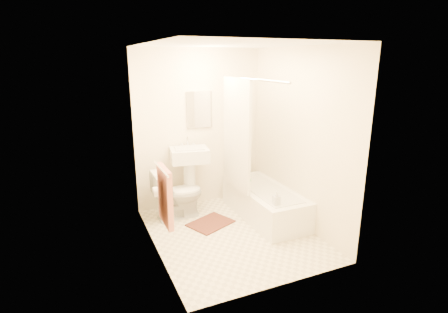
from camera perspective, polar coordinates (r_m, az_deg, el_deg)
name	(u,v)px	position (r m, az deg, el deg)	size (l,w,h in m)	color
floor	(232,233)	(4.75, 1.24, -12.46)	(2.40, 2.40, 0.00)	beige
ceiling	(233,44)	(4.19, 1.44, 17.86)	(2.40, 2.40, 0.00)	white
wall_back	(199,129)	(5.40, -4.07, 4.53)	(2.00, 0.02, 2.40)	beige
wall_left	(152,154)	(4.01, -11.72, 0.32)	(0.02, 2.40, 2.40)	beige
wall_right	(299,139)	(4.82, 12.19, 2.85)	(0.02, 2.40, 2.40)	beige
mirror	(199,110)	(5.34, -4.06, 7.66)	(0.40, 0.03, 0.55)	white
curtain_rod	(251,79)	(4.42, 4.45, 12.52)	(0.03, 0.03, 1.70)	silver
shower_curtain	(236,135)	(4.88, 2.05, 3.60)	(0.04, 0.80, 1.55)	silver
towel_bar	(161,169)	(3.81, -10.25, -1.97)	(0.02, 0.02, 0.60)	silver
towel	(165,196)	(3.93, -9.60, -6.38)	(0.06, 0.45, 0.66)	#CC7266
toilet_paper	(158,192)	(4.29, -10.79, -5.64)	(0.12, 0.12, 0.11)	white
toilet	(178,194)	(5.11, -7.55, -6.11)	(0.41, 0.73, 0.71)	white
sink	(190,177)	(5.27, -5.61, -3.32)	(0.54, 0.43, 1.07)	white
bathtub	(264,202)	(5.18, 6.60, -7.46)	(0.67, 1.52, 0.43)	white
bath_mat	(210,223)	(5.00, -2.22, -10.81)	(0.58, 0.44, 0.02)	#502E1D
soap_bottle	(276,198)	(4.54, 8.57, -6.77)	(0.08, 0.09, 0.18)	white
scrub_brush	(246,179)	(5.42, 3.60, -3.65)	(0.06, 0.20, 0.04)	#43B15E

